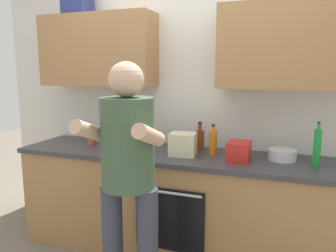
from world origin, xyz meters
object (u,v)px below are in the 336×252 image
Objects in this scene: bottle_wine at (129,139)px; grocery_bag_rice at (183,144)px; bottle_soda at (317,148)px; person_standing at (128,169)px; bottle_vinegar at (200,139)px; potted_herb at (136,136)px; cup_ceramic at (92,140)px; mixing_bowl at (282,155)px; bottle_soy at (107,135)px; bottle_water at (147,137)px; bottle_juice at (213,142)px; grocery_bag_crisps at (239,151)px.

bottle_wine reaches higher than grocery_bag_rice.
bottle_wine is (-1.54, 0.08, -0.07)m from bottle_soda.
person_standing reaches higher than bottle_soda.
grocery_bag_rice is at bearing -9.37° from bottle_wine.
potted_herb is (-0.47, -0.32, 0.06)m from bottle_vinegar.
bottle_vinegar reaches higher than cup_ceramic.
bottle_wine is 0.89× the size of mixing_bowl.
bottle_wine is at bearing 170.63° from grocery_bag_rice.
mixing_bowl is (1.51, 0.10, -0.07)m from bottle_soy.
bottle_water is 1.07× the size of grocery_bag_rice.
bottle_juice reaches higher than bottle_vinegar.
bottle_soda reaches higher than potted_herb.
bottle_vinegar is (0.23, 0.94, 0.02)m from person_standing.
bottle_vinegar is at bearing 147.65° from grocery_bag_crisps.
person_standing is 1.11m from cup_ceramic.
bottle_wine is (-0.38, 0.79, 0.00)m from person_standing.
bottle_water is 0.88× the size of bottle_juice.
bottle_soda is 0.28m from mixing_bowl.
potted_herb is at bearing -145.77° from bottle_vinegar.
bottle_soda reaches higher than bottle_water.
bottle_vinegar is at bearing 136.06° from bottle_juice.
potted_herb is at bearing -16.89° from cup_ceramic.
bottle_soda is at bearing -0.61° from bottle_soy.
potted_herb is at bearing -17.60° from bottle_soy.
person_standing is at bearing -103.71° from bottle_vinegar.
bottle_soda is at bearing 0.89° from grocery_bag_crisps.
bottle_soda reaches higher than bottle_wine.
bottle_soda is at bearing -13.80° from bottle_vinegar.
bottle_water is 1.41m from bottle_soda.
bottle_soy is (-1.74, 0.02, -0.03)m from bottle_soda.
bottle_water is 1.19× the size of bottle_wine.
cup_ceramic is at bearing -179.47° from bottle_juice.
bottle_juice is at bearing 15.88° from potted_herb.
grocery_bag_rice is 0.98× the size of grocery_bag_crisps.
bottle_soy is (-0.58, 0.74, 0.04)m from person_standing.
bottle_soda is (1.40, -0.15, 0.05)m from bottle_water.
potted_herb is (-0.62, -0.18, 0.04)m from bottle_juice.
person_standing is 0.88m from bottle_wine.
bottle_water is 0.36m from bottle_soy.
mixing_bowl is at bearing 1.44° from cup_ceramic.
mixing_bowl is at bearing -9.08° from bottle_vinegar.
bottle_wine is 0.40m from cup_ceramic.
grocery_bag_crisps is (0.45, 0.00, -0.02)m from grocery_bag_rice.
mixing_bowl is (1.17, -0.04, -0.05)m from bottle_water.
mixing_bowl is at bearing 153.35° from bottle_soda.
bottle_wine is at bearing 15.85° from bottle_soy.
person_standing is 6.31× the size of bottle_soy.
bottle_soy reaches higher than bottle_wine.
bottle_vinegar is at bearing 71.12° from grocery_bag_rice.
bottle_water is at bearing 105.80° from person_standing.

